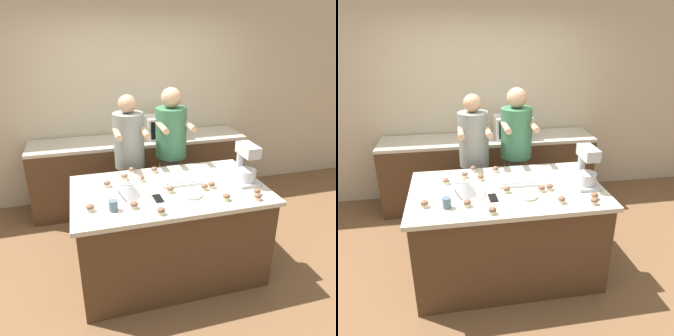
{
  "view_description": "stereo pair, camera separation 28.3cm",
  "coord_description": "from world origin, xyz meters",
  "views": [
    {
      "loc": [
        -0.73,
        -2.59,
        2.24
      ],
      "look_at": [
        0.0,
        0.05,
        1.09
      ],
      "focal_mm": 35.0,
      "sensor_mm": 36.0,
      "label": 1
    },
    {
      "loc": [
        -0.45,
        -2.65,
        2.24
      ],
      "look_at": [
        0.0,
        0.05,
        1.09
      ],
      "focal_mm": 35.0,
      "sensor_mm": 36.0,
      "label": 2
    }
  ],
  "objects": [
    {
      "name": "ground_plane",
      "position": [
        0.0,
        0.0,
        0.0
      ],
      "size": [
        16.0,
        16.0,
        0.0
      ],
      "primitive_type": "plane",
      "color": "brown"
    },
    {
      "name": "back_wall",
      "position": [
        0.0,
        1.82,
        1.35
      ],
      "size": [
        10.0,
        0.06,
        2.7
      ],
      "color": "beige",
      "rests_on": "ground_plane"
    },
    {
      "name": "island_counter",
      "position": [
        0.0,
        0.0,
        0.46
      ],
      "size": [
        1.76,
        1.03,
        0.91
      ],
      "color": "#4C331E",
      "rests_on": "ground_plane"
    },
    {
      "name": "back_counter",
      "position": [
        0.0,
        1.47,
        0.47
      ],
      "size": [
        2.8,
        0.6,
        0.94
      ],
      "color": "#4C331E",
      "rests_on": "ground_plane"
    },
    {
      "name": "person_left",
      "position": [
        -0.23,
        0.8,
        0.86
      ],
      "size": [
        0.34,
        0.51,
        1.64
      ],
      "color": "brown",
      "rests_on": "ground_plane"
    },
    {
      "name": "person_right",
      "position": [
        0.24,
        0.8,
        0.89
      ],
      "size": [
        0.36,
        0.51,
        1.69
      ],
      "color": "brown",
      "rests_on": "ground_plane"
    },
    {
      "name": "stand_mixer",
      "position": [
        0.72,
        -0.06,
        1.08
      ],
      "size": [
        0.2,
        0.3,
        0.38
      ],
      "color": "#B2B7BC",
      "rests_on": "island_counter"
    },
    {
      "name": "mixing_bowl",
      "position": [
        -0.4,
        -0.04,
        1.0
      ],
      "size": [
        0.25,
        0.25,
        0.16
      ],
      "color": "#BCBCC1",
      "rests_on": "island_counter"
    },
    {
      "name": "baking_tray",
      "position": [
        0.12,
        0.13,
        0.93
      ],
      "size": [
        0.39,
        0.27,
        0.04
      ],
      "color": "silver",
      "rests_on": "island_counter"
    },
    {
      "name": "microwave_oven",
      "position": [
        0.33,
        1.47,
        1.08
      ],
      "size": [
        0.48,
        0.35,
        0.28
      ],
      "color": "silver",
      "rests_on": "back_counter"
    },
    {
      "name": "cell_phone",
      "position": [
        -0.15,
        -0.17,
        0.92
      ],
      "size": [
        0.08,
        0.15,
        0.01
      ],
      "color": "black",
      "rests_on": "island_counter"
    },
    {
      "name": "drinking_glass",
      "position": [
        -0.54,
        -0.27,
        0.96
      ],
      "size": [
        0.07,
        0.07,
        0.09
      ],
      "color": "slate",
      "rests_on": "island_counter"
    },
    {
      "name": "small_plate",
      "position": [
        0.15,
        -0.2,
        0.92
      ],
      "size": [
        0.17,
        0.17,
        0.02
      ],
      "color": "beige",
      "rests_on": "island_counter"
    },
    {
      "name": "cupcake_0",
      "position": [
        -0.27,
        0.44,
        0.94
      ],
      "size": [
        0.06,
        0.06,
        0.06
      ],
      "color": "beige",
      "rests_on": "island_counter"
    },
    {
      "name": "cupcake_1",
      "position": [
        -0.22,
        0.22,
        0.94
      ],
      "size": [
        0.06,
        0.06,
        0.06
      ],
      "color": "beige",
      "rests_on": "island_counter"
    },
    {
      "name": "cupcake_2",
      "position": [
        0.66,
        -0.41,
        0.94
      ],
      "size": [
        0.06,
        0.06,
        0.06
      ],
      "color": "beige",
      "rests_on": "island_counter"
    },
    {
      "name": "cupcake_3",
      "position": [
        -0.02,
        -0.08,
        0.94
      ],
      "size": [
        0.06,
        0.06,
        0.06
      ],
      "color": "beige",
      "rests_on": "island_counter"
    },
    {
      "name": "cupcake_4",
      "position": [
        0.4,
        -0.35,
        0.94
      ],
      "size": [
        0.06,
        0.06,
        0.06
      ],
      "color": "beige",
      "rests_on": "island_counter"
    },
    {
      "name": "cupcake_5",
      "position": [
        0.7,
        -0.33,
        0.94
      ],
      "size": [
        0.06,
        0.06,
        0.06
      ],
      "color": "beige",
      "rests_on": "island_counter"
    },
    {
      "name": "cupcake_6",
      "position": [
        -0.19,
        -0.43,
        0.94
      ],
      "size": [
        0.06,
        0.06,
        0.06
      ],
      "color": "beige",
      "rests_on": "island_counter"
    },
    {
      "name": "cupcake_7",
      "position": [
        -0.37,
        0.3,
        0.94
      ],
      "size": [
        0.06,
        0.06,
        0.06
      ],
      "color": "beige",
      "rests_on": "island_counter"
    },
    {
      "name": "cupcake_8",
      "position": [
        0.29,
        -0.11,
        0.94
      ],
      "size": [
        0.06,
        0.06,
        0.06
      ],
      "color": "beige",
      "rests_on": "island_counter"
    },
    {
      "name": "cupcake_9",
      "position": [
        0.37,
        -0.09,
        0.94
      ],
      "size": [
        0.06,
        0.06,
        0.06
      ],
      "color": "beige",
      "rests_on": "island_counter"
    },
    {
      "name": "cupcake_10",
      "position": [
        -0.54,
        0.18,
        0.94
      ],
      "size": [
        0.06,
        0.06,
        0.06
      ],
      "color": "beige",
      "rests_on": "island_counter"
    },
    {
      "name": "cupcake_11",
      "position": [
        -0.05,
        0.39,
        0.94
      ],
      "size": [
        0.06,
        0.06,
        0.06
      ],
      "color": "beige",
      "rests_on": "island_counter"
    },
    {
      "name": "cupcake_12",
      "position": [
        -0.38,
        -0.28,
        0.94
      ],
      "size": [
        0.06,
        0.06,
        0.06
      ],
      "color": "beige",
      "rests_on": "island_counter"
    },
    {
      "name": "cupcake_13",
      "position": [
        -0.72,
        -0.23,
        0.94
      ],
      "size": [
        0.06,
        0.06,
        0.06
      ],
      "color": "beige",
      "rests_on": "island_counter"
    }
  ]
}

